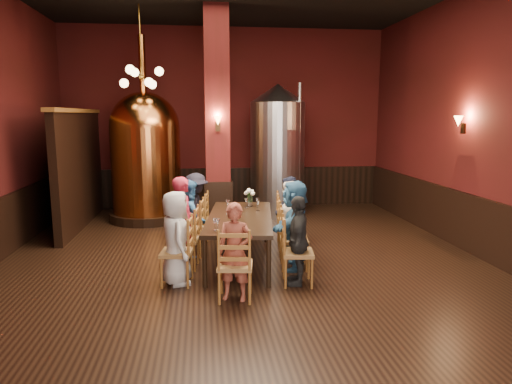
{
  "coord_description": "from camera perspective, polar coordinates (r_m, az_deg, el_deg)",
  "views": [
    {
      "loc": [
        -0.63,
        -6.72,
        2.35
      ],
      "look_at": [
        0.19,
        0.2,
        1.17
      ],
      "focal_mm": 32.0,
      "sensor_mm": 36.0,
      "label": 1
    }
  ],
  "objects": [
    {
      "name": "room",
      "position": [
        6.75,
        -1.46,
        8.74
      ],
      "size": [
        10.0,
        10.02,
        4.5
      ],
      "color": "black",
      "rests_on": "ground"
    },
    {
      "name": "wine_glass_2",
      "position": [
        7.03,
        -2.61,
        -2.85
      ],
      "size": [
        0.07,
        0.07,
        0.17
      ],
      "primitive_type": null,
      "color": "white",
      "rests_on": "dining_table"
    },
    {
      "name": "copper_kettle",
      "position": [
        10.49,
        -13.6,
        4.54
      ],
      "size": [
        1.71,
        1.71,
        4.04
      ],
      "rotation": [
        0.0,
        0.0,
        0.01
      ],
      "color": "black",
      "rests_on": "ground"
    },
    {
      "name": "person_3",
      "position": [
        8.39,
        -7.55,
        -2.12
      ],
      "size": [
        0.84,
        0.98,
        1.32
      ],
      "primitive_type": "imported",
      "rotation": [
        0.0,
        0.0,
        1.07
      ],
      "color": "black",
      "rests_on": "ground"
    },
    {
      "name": "wine_glass_1",
      "position": [
        7.94,
        -1.24,
        -1.41
      ],
      "size": [
        0.07,
        0.07,
        0.17
      ],
      "primitive_type": null,
      "color": "white",
      "rests_on": "dining_table"
    },
    {
      "name": "person_4",
      "position": [
        6.39,
        5.28,
        -6.05
      ],
      "size": [
        0.47,
        0.79,
        1.26
      ],
      "primitive_type": "imported",
      "rotation": [
        0.0,
        0.0,
        4.48
      ],
      "color": "black",
      "rests_on": "ground"
    },
    {
      "name": "sconce_wall",
      "position": [
        8.78,
        24.52,
        7.76
      ],
      "size": [
        0.2,
        0.2,
        0.36
      ],
      "primitive_type": null,
      "rotation": [
        0.0,
        0.0,
        1.57
      ],
      "color": "black",
      "rests_on": "room"
    },
    {
      "name": "wine_glass_5",
      "position": [
        7.7,
        0.24,
        -1.76
      ],
      "size": [
        0.07,
        0.07,
        0.17
      ],
      "primitive_type": null,
      "color": "white",
      "rests_on": "dining_table"
    },
    {
      "name": "wine_glass_0",
      "position": [
        6.43,
        -5.16,
        -4.07
      ],
      "size": [
        0.07,
        0.07,
        0.17
      ],
      "primitive_type": null,
      "color": "white",
      "rests_on": "dining_table"
    },
    {
      "name": "column",
      "position": [
        9.52,
        -4.87,
        8.96
      ],
      "size": [
        0.58,
        0.58,
        4.5
      ],
      "primitive_type": "cube",
      "color": "#4C1011",
      "rests_on": "ground"
    },
    {
      "name": "wine_glass_6",
      "position": [
        7.77,
        -3.59,
        -1.67
      ],
      "size": [
        0.07,
        0.07,
        0.17
      ],
      "primitive_type": null,
      "color": "white",
      "rests_on": "dining_table"
    },
    {
      "name": "chair_4",
      "position": [
        6.44,
        5.26,
        -7.51
      ],
      "size": [
        0.51,
        0.51,
        0.92
      ],
      "primitive_type": null,
      "rotation": [
        0.0,
        0.0,
        1.45
      ],
      "color": "#9C6027",
      "rests_on": "ground"
    },
    {
      "name": "chair_6",
      "position": [
        7.72,
        4.43,
        -4.61
      ],
      "size": [
        0.51,
        0.51,
        0.92
      ],
      "primitive_type": null,
      "rotation": [
        0.0,
        0.0,
        1.45
      ],
      "color": "#9C6027",
      "rests_on": "ground"
    },
    {
      "name": "sconce_column",
      "position": [
        9.22,
        -4.8,
        8.63
      ],
      "size": [
        0.2,
        0.2,
        0.36
      ],
      "primitive_type": null,
      "rotation": [
        0.0,
        0.0,
        3.14
      ],
      "color": "black",
      "rests_on": "column"
    },
    {
      "name": "person_1",
      "position": [
        7.09,
        -9.03,
        -3.84
      ],
      "size": [
        0.44,
        0.58,
        1.43
      ],
      "primitive_type": "imported",
      "rotation": [
        0.0,
        0.0,
        1.78
      ],
      "color": "maroon",
      "rests_on": "ground"
    },
    {
      "name": "wine_glass_3",
      "position": [
        6.55,
        -2.98,
        -3.8
      ],
      "size": [
        0.07,
        0.07,
        0.17
      ],
      "primitive_type": null,
      "color": "white",
      "rests_on": "dining_table"
    },
    {
      "name": "chair_1",
      "position": [
        7.16,
        -8.97,
        -5.84
      ],
      "size": [
        0.51,
        0.51,
        0.92
      ],
      "primitive_type": null,
      "rotation": [
        0.0,
        0.0,
        -1.7
      ],
      "color": "#9C6027",
      "rests_on": "ground"
    },
    {
      "name": "wainscot_back",
      "position": [
        11.84,
        -3.66,
        0.58
      ],
      "size": [
        7.9,
        0.08,
        1.0
      ],
      "primitive_type": "cube",
      "color": "black",
      "rests_on": "ground"
    },
    {
      "name": "person_0",
      "position": [
        6.47,
        -9.98,
        -5.69
      ],
      "size": [
        0.54,
        0.72,
        1.32
      ],
      "primitive_type": "imported",
      "rotation": [
        0.0,
        0.0,
        1.78
      ],
      "color": "silver",
      "rests_on": "ground"
    },
    {
      "name": "chair_3",
      "position": [
        8.43,
        -7.52,
        -3.45
      ],
      "size": [
        0.51,
        0.51,
        0.92
      ],
      "primitive_type": null,
      "rotation": [
        0.0,
        0.0,
        -1.7
      ],
      "color": "#9C6027",
      "rests_on": "ground"
    },
    {
      "name": "wine_glass_4",
      "position": [
        6.63,
        -3.16,
        -3.64
      ],
      "size": [
        0.07,
        0.07,
        0.17
      ],
      "primitive_type": null,
      "color": "white",
      "rests_on": "dining_table"
    },
    {
      "name": "chair_2",
      "position": [
        7.79,
        -8.19,
        -4.55
      ],
      "size": [
        0.51,
        0.51,
        0.92
      ],
      "primitive_type": null,
      "rotation": [
        0.0,
        0.0,
        -1.7
      ],
      "color": "#9C6027",
      "rests_on": "ground"
    },
    {
      "name": "steel_vessel",
      "position": [
        10.75,
        2.71,
        5.21
      ],
      "size": [
        1.42,
        1.42,
        3.06
      ],
      "rotation": [
        0.0,
        0.0,
        -0.13
      ],
      "color": "#B2B2B7",
      "rests_on": "ground"
    },
    {
      "name": "partition",
      "position": [
        10.31,
        -21.21,
        2.54
      ],
      "size": [
        0.22,
        3.5,
        2.4
      ],
      "primitive_type": "cube",
      "color": "black",
      "rests_on": "ground"
    },
    {
      "name": "wine_glass_8",
      "position": [
        7.98,
        0.16,
        -1.35
      ],
      "size": [
        0.07,
        0.07,
        0.17
      ],
      "primitive_type": null,
      "color": "white",
      "rests_on": "dining_table"
    },
    {
      "name": "chair_0",
      "position": [
        6.52,
        -9.92,
        -7.4
      ],
      "size": [
        0.51,
        0.51,
        0.92
      ],
      "primitive_type": null,
      "rotation": [
        0.0,
        0.0,
        -1.7
      ],
      "color": "#9C6027",
      "rests_on": "ground"
    },
    {
      "name": "wainscot_right",
      "position": [
        8.34,
        26.89,
        -4.28
      ],
      "size": [
        0.08,
        9.9,
        1.0
      ],
      "primitive_type": "cube",
      "color": "black",
      "rests_on": "ground"
    },
    {
      "name": "person_6",
      "position": [
        7.68,
        4.45,
        -3.34
      ],
      "size": [
        0.48,
        0.67,
        1.27
      ],
      "primitive_type": "imported",
      "rotation": [
        0.0,
        0.0,
        4.59
      ],
      "color": "#BDB3A7",
      "rests_on": "ground"
    },
    {
      "name": "person_7",
      "position": [
        8.33,
        4.13,
        -2.36
      ],
      "size": [
        0.31,
        0.61,
        1.25
      ],
      "primitive_type": "imported",
      "rotation": [
        0.0,
        0.0,
        4.7
      ],
      "color": "#191D33",
      "rests_on": "ground"
    },
    {
      "name": "pendant_cluster",
      "position": [
        9.72,
        -14.1,
        13.74
      ],
      "size": [
        0.9,
        0.9,
        1.7
      ],
      "primitive_type": null,
      "color": "#A57226",
      "rests_on": "room"
    },
    {
      "name": "rose_vase",
      "position": [
        8.04,
        -0.77,
        -0.32
      ],
      "size": [
        0.19,
        0.19,
        0.33
      ],
      "color": "white",
      "rests_on": "dining_table"
    },
    {
      "name": "person_2",
      "position": [
        7.74,
        -8.22,
        -3.22
      ],
      "size": [
        0.4,
        0.67,
        1.29
      ],
      "primitive_type": "imported",
      "rotation": [
        0.0,
        0.0,
        1.72
      ],
      "color": "#2C5E95",
      "rests_on": "ground"
    },
    {
      "name": "chair_5",
      "position": [
        7.08,
        4.8,
        -5.92
      ],
      "size": [
        0.51,
        0.51,
        0.92
      ],
      "primitive_type": null,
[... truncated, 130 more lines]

